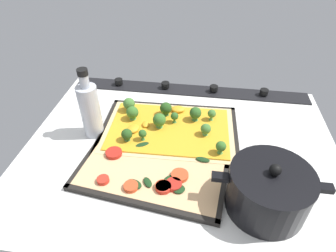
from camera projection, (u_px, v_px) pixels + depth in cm
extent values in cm
cube|color=silver|center=(180.00, 152.00, 78.75)|extent=(84.52, 66.77, 3.00)
cube|color=black|center=(189.00, 90.00, 100.69)|extent=(81.14, 7.00, 0.80)
cylinder|color=black|center=(264.00, 92.00, 97.12)|extent=(2.80, 2.80, 1.80)
cylinder|color=black|center=(214.00, 88.00, 98.96)|extent=(2.80, 2.80, 1.80)
cylinder|color=black|center=(165.00, 85.00, 100.79)|extent=(2.80, 2.80, 1.80)
cylinder|color=black|center=(119.00, 81.00, 102.63)|extent=(2.80, 2.80, 1.80)
cube|color=black|center=(169.00, 132.00, 82.63)|extent=(39.41, 27.51, 0.50)
cube|color=black|center=(173.00, 106.00, 92.22)|extent=(38.78, 2.16, 1.30)
cube|color=black|center=(164.00, 163.00, 72.54)|extent=(38.78, 2.16, 1.30)
cube|color=black|center=(235.00, 136.00, 80.70)|extent=(1.86, 26.58, 1.30)
cube|color=black|center=(105.00, 127.00, 84.06)|extent=(1.86, 26.58, 1.30)
cube|color=#D3B77F|center=(169.00, 130.00, 82.16)|extent=(36.95, 25.05, 1.00)
cube|color=gold|center=(169.00, 129.00, 81.73)|extent=(33.98, 22.56, 0.40)
cone|color=#68AD54|center=(205.00, 133.00, 79.09)|extent=(1.57, 1.57, 0.97)
sphere|color=#427533|center=(206.00, 129.00, 78.12)|extent=(2.85, 2.85, 2.85)
cone|color=#5B9F46|center=(159.00, 125.00, 81.73)|extent=(2.05, 2.05, 1.12)
sphere|color=#386B28|center=(159.00, 120.00, 80.51)|extent=(3.72, 3.72, 3.72)
cone|color=#4D8B3F|center=(143.00, 138.00, 77.13)|extent=(1.22, 1.22, 1.28)
sphere|color=#2D5B23|center=(142.00, 134.00, 76.22)|extent=(2.21, 2.21, 2.21)
cone|color=#4D8B3F|center=(175.00, 120.00, 83.28)|extent=(1.24, 1.24, 1.38)
sphere|color=#2D5B23|center=(175.00, 116.00, 82.32)|extent=(2.26, 2.26, 2.26)
cone|color=#5B9F46|center=(133.00, 117.00, 84.71)|extent=(1.98, 1.98, 1.03)
sphere|color=#386B28|center=(132.00, 112.00, 83.55)|extent=(3.59, 3.59, 3.59)
cone|color=#4D8B3F|center=(195.00, 118.00, 84.25)|extent=(1.90, 1.90, 1.23)
sphere|color=#2D5B23|center=(195.00, 113.00, 83.05)|extent=(3.46, 3.46, 3.46)
cone|color=#427635|center=(166.00, 113.00, 86.33)|extent=(1.96, 1.96, 1.04)
sphere|color=#264C1C|center=(166.00, 108.00, 85.18)|extent=(3.56, 3.56, 3.56)
cone|color=#68AD54|center=(130.00, 109.00, 87.99)|extent=(1.98, 1.98, 1.15)
sphere|color=#427533|center=(129.00, 104.00, 86.79)|extent=(3.59, 3.59, 3.59)
cone|color=#427635|center=(127.00, 139.00, 77.34)|extent=(1.65, 1.65, 0.91)
sphere|color=#264C1C|center=(127.00, 134.00, 76.35)|extent=(2.99, 2.99, 2.99)
cone|color=#5B9F46|center=(220.00, 151.00, 73.30)|extent=(1.48, 1.48, 1.27)
sphere|color=#386B28|center=(221.00, 146.00, 72.27)|extent=(2.70, 2.70, 2.70)
cone|color=#68AD54|center=(211.00, 118.00, 84.30)|extent=(1.34, 1.34, 1.30)
sphere|color=#427533|center=(212.00, 114.00, 83.32)|extent=(2.43, 2.43, 2.43)
ellipsoid|color=gold|center=(178.00, 109.00, 87.79)|extent=(4.62, 3.77, 1.47)
ellipsoid|color=gold|center=(146.00, 124.00, 82.32)|extent=(2.46, 3.03, 0.97)
ellipsoid|color=gold|center=(133.00, 129.00, 80.40)|extent=(4.81, 5.06, 1.39)
cube|color=black|center=(153.00, 170.00, 71.18)|extent=(38.80, 27.20, 0.50)
cube|color=black|center=(165.00, 141.00, 79.00)|extent=(35.99, 5.93, 1.30)
cube|color=black|center=(138.00, 204.00, 62.85)|extent=(35.99, 5.93, 1.30)
cube|color=black|center=(224.00, 184.00, 67.27)|extent=(4.16, 22.61, 1.30)
cube|color=black|center=(89.00, 156.00, 74.58)|extent=(4.16, 22.61, 1.30)
cube|color=#DAAC78|center=(153.00, 168.00, 70.74)|extent=(36.11, 24.50, 0.90)
cylinder|color=#D14723|center=(163.00, 187.00, 65.09)|extent=(3.46, 3.46, 1.00)
cylinder|color=#B22319|center=(114.00, 153.00, 73.62)|extent=(4.19, 4.19, 1.00)
cylinder|color=red|center=(103.00, 180.00, 66.63)|extent=(2.85, 2.85, 1.00)
cylinder|color=#D14723|center=(131.00, 186.00, 65.12)|extent=(3.34, 3.34, 1.00)
cylinder|color=#D14723|center=(180.00, 175.00, 67.71)|extent=(4.10, 4.10, 1.00)
cylinder|color=red|center=(163.00, 187.00, 64.94)|extent=(3.61, 3.61, 1.00)
cylinder|color=#B22319|center=(173.00, 184.00, 65.57)|extent=(3.78, 3.78, 1.00)
ellipsoid|color=#193819|center=(134.00, 184.00, 65.81)|extent=(4.59, 3.87, 0.60)
ellipsoid|color=#193819|center=(169.00, 181.00, 66.54)|extent=(3.79, 4.52, 0.60)
ellipsoid|color=#193819|center=(179.00, 189.00, 64.68)|extent=(3.49, 3.29, 0.60)
ellipsoid|color=#193819|center=(142.00, 145.00, 76.23)|extent=(4.24, 3.44, 0.60)
ellipsoid|color=#193819|center=(203.00, 159.00, 71.95)|extent=(3.73, 2.15, 0.60)
ellipsoid|color=#193819|center=(148.00, 182.00, 66.23)|extent=(3.19, 3.61, 0.60)
cylinder|color=black|center=(268.00, 192.00, 60.34)|extent=(16.99, 16.99, 9.53)
cylinder|color=black|center=(274.00, 175.00, 57.12)|extent=(17.33, 17.33, 0.80)
sphere|color=black|center=(275.00, 170.00, 56.12)|extent=(2.40, 2.40, 2.40)
cube|color=black|center=(324.00, 188.00, 57.32)|extent=(3.60, 2.00, 1.20)
cube|color=black|center=(220.00, 177.00, 59.56)|extent=(3.60, 2.00, 1.20)
cylinder|color=#B7BCC6|center=(90.00, 111.00, 78.09)|extent=(5.45, 5.45, 15.29)
cylinder|color=#B7BCC6|center=(84.00, 81.00, 72.22)|extent=(2.45, 2.45, 3.50)
cylinder|color=black|center=(82.00, 72.00, 70.63)|extent=(2.72, 2.72, 1.60)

